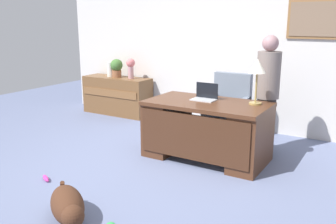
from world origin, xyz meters
TOP-DOWN VIEW (x-y plane):
  - ground_plane at (0.00, 0.00)m, footprint 12.00×12.00m
  - back_wall at (0.01, 2.60)m, footprint 7.00×0.16m
  - desk at (0.35, 0.90)m, footprint 1.60×0.89m
  - credenza at (-2.25, 2.25)m, footprint 1.41×0.50m
  - armchair at (0.27, 1.87)m, footprint 0.60×0.59m
  - person_standing at (0.96, 1.56)m, footprint 0.32×0.32m
  - dog_lying at (-0.04, -1.24)m, footprint 0.70×0.61m
  - laptop at (0.26, 1.04)m, footprint 0.32×0.22m
  - desk_lamp at (0.94, 1.12)m, footprint 0.22×0.22m
  - vase_with_flowers at (-1.90, 2.25)m, footprint 0.17×0.17m
  - vase_empty at (-2.40, 2.25)m, footprint 0.14×0.14m
  - potted_plant at (-2.24, 2.25)m, footprint 0.24×0.24m
  - dog_toy_bone at (-0.95, -0.72)m, footprint 0.20×0.13m

SIDE VIEW (x-z plane):
  - ground_plane at x=0.00m, z-range 0.00..0.00m
  - dog_toy_bone at x=-0.95m, z-range 0.00..0.05m
  - dog_lying at x=-0.04m, z-range 0.01..0.31m
  - credenza at x=-2.25m, z-range 0.00..0.74m
  - desk at x=0.35m, z-range 0.03..0.81m
  - armchair at x=0.27m, z-range -0.05..0.99m
  - laptop at x=0.26m, z-range 0.73..0.95m
  - person_standing at x=0.96m, z-range 0.03..1.67m
  - vase_empty at x=-2.40m, z-range 0.74..1.03m
  - potted_plant at x=-2.24m, z-range 0.76..1.12m
  - vase_with_flowers at x=-1.90m, z-range 0.78..1.17m
  - desk_lamp at x=0.94m, z-range 0.95..1.53m
  - back_wall at x=0.01m, z-range 0.00..2.70m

